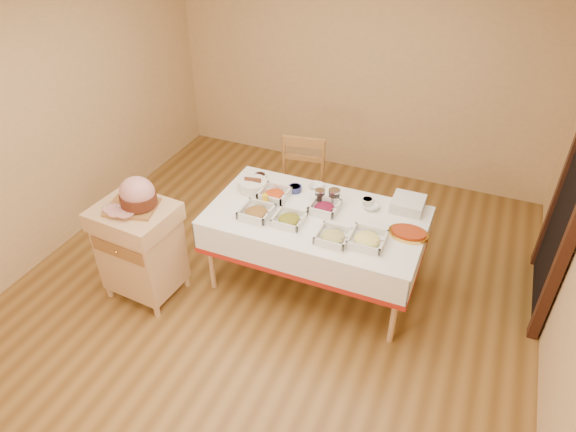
{
  "coord_description": "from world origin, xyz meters",
  "views": [
    {
      "loc": [
        1.46,
        -3.05,
        3.26
      ],
      "look_at": [
        0.08,
        0.2,
        0.75
      ],
      "focal_mm": 32.0,
      "sensor_mm": 36.0,
      "label": 1
    }
  ],
  "objects_px": {
    "butcher_cart": "(140,246)",
    "ham_on_board": "(137,196)",
    "dining_chair": "(300,189)",
    "mustard_bottle": "(265,200)",
    "bread_basket": "(253,185)",
    "plate_stack": "(408,204)",
    "preserve_jar_left": "(320,196)",
    "brass_platter": "(409,233)",
    "dining_table": "(316,230)",
    "preserve_jar_right": "(334,197)"
  },
  "relations": [
    {
      "from": "dining_table",
      "to": "ham_on_board",
      "type": "height_order",
      "value": "ham_on_board"
    },
    {
      "from": "dining_chair",
      "to": "brass_platter",
      "type": "bearing_deg",
      "value": -28.3
    },
    {
      "from": "dining_chair",
      "to": "ham_on_board",
      "type": "height_order",
      "value": "ham_on_board"
    },
    {
      "from": "dining_table",
      "to": "ham_on_board",
      "type": "relative_size",
      "value": 4.4
    },
    {
      "from": "dining_table",
      "to": "ham_on_board",
      "type": "bearing_deg",
      "value": -152.99
    },
    {
      "from": "bread_basket",
      "to": "plate_stack",
      "type": "distance_m",
      "value": 1.37
    },
    {
      "from": "butcher_cart",
      "to": "plate_stack",
      "type": "distance_m",
      "value": 2.31
    },
    {
      "from": "bread_basket",
      "to": "brass_platter",
      "type": "relative_size",
      "value": 0.79
    },
    {
      "from": "bread_basket",
      "to": "plate_stack",
      "type": "height_order",
      "value": "bread_basket"
    },
    {
      "from": "butcher_cart",
      "to": "bread_basket",
      "type": "relative_size",
      "value": 3.5
    },
    {
      "from": "dining_table",
      "to": "mustard_bottle",
      "type": "distance_m",
      "value": 0.51
    },
    {
      "from": "ham_on_board",
      "to": "mustard_bottle",
      "type": "relative_size",
      "value": 2.63
    },
    {
      "from": "butcher_cart",
      "to": "ham_on_board",
      "type": "relative_size",
      "value": 2.19
    },
    {
      "from": "preserve_jar_left",
      "to": "brass_platter",
      "type": "bearing_deg",
      "value": -12.66
    },
    {
      "from": "preserve_jar_right",
      "to": "preserve_jar_left",
      "type": "bearing_deg",
      "value": -169.92
    },
    {
      "from": "preserve_jar_right",
      "to": "mustard_bottle",
      "type": "bearing_deg",
      "value": -151.06
    },
    {
      "from": "butcher_cart",
      "to": "brass_platter",
      "type": "distance_m",
      "value": 2.25
    },
    {
      "from": "preserve_jar_right",
      "to": "brass_platter",
      "type": "bearing_deg",
      "value": -16.48
    },
    {
      "from": "butcher_cart",
      "to": "mustard_bottle",
      "type": "xyz_separation_m",
      "value": [
        0.89,
        0.63,
        0.32
      ]
    },
    {
      "from": "dining_chair",
      "to": "preserve_jar_left",
      "type": "bearing_deg",
      "value": -51.09
    },
    {
      "from": "dining_chair",
      "to": "mustard_bottle",
      "type": "height_order",
      "value": "dining_chair"
    },
    {
      "from": "dining_table",
      "to": "dining_chair",
      "type": "bearing_deg",
      "value": 122.03
    },
    {
      "from": "preserve_jar_right",
      "to": "plate_stack",
      "type": "xyz_separation_m",
      "value": [
        0.61,
        0.16,
        -0.01
      ]
    },
    {
      "from": "dining_chair",
      "to": "bread_basket",
      "type": "bearing_deg",
      "value": -115.9
    },
    {
      "from": "ham_on_board",
      "to": "mustard_bottle",
      "type": "xyz_separation_m",
      "value": [
        0.85,
        0.6,
        -0.19
      ]
    },
    {
      "from": "mustard_bottle",
      "to": "bread_basket",
      "type": "xyz_separation_m",
      "value": [
        -0.22,
        0.21,
        -0.02
      ]
    },
    {
      "from": "dining_table",
      "to": "plate_stack",
      "type": "relative_size",
      "value": 6.78
    },
    {
      "from": "dining_table",
      "to": "ham_on_board",
      "type": "xyz_separation_m",
      "value": [
        -1.29,
        -0.66,
        0.42
      ]
    },
    {
      "from": "dining_table",
      "to": "preserve_jar_left",
      "type": "bearing_deg",
      "value": 102.43
    },
    {
      "from": "preserve_jar_left",
      "to": "brass_platter",
      "type": "relative_size",
      "value": 0.35
    },
    {
      "from": "mustard_bottle",
      "to": "butcher_cart",
      "type": "bearing_deg",
      "value": -144.75
    },
    {
      "from": "butcher_cart",
      "to": "plate_stack",
      "type": "bearing_deg",
      "value": 28.15
    },
    {
      "from": "butcher_cart",
      "to": "mustard_bottle",
      "type": "relative_size",
      "value": 5.74
    },
    {
      "from": "dining_chair",
      "to": "mustard_bottle",
      "type": "bearing_deg",
      "value": -92.5
    },
    {
      "from": "mustard_bottle",
      "to": "plate_stack",
      "type": "bearing_deg",
      "value": 21.8
    },
    {
      "from": "ham_on_board",
      "to": "mustard_bottle",
      "type": "distance_m",
      "value": 1.06
    },
    {
      "from": "plate_stack",
      "to": "dining_chair",
      "type": "bearing_deg",
      "value": 166.21
    },
    {
      "from": "dining_table",
      "to": "plate_stack",
      "type": "height_order",
      "value": "plate_stack"
    },
    {
      "from": "dining_table",
      "to": "butcher_cart",
      "type": "xyz_separation_m",
      "value": [
        -1.34,
        -0.69,
        -0.08
      ]
    },
    {
      "from": "butcher_cart",
      "to": "preserve_jar_left",
      "type": "bearing_deg",
      "value": 34.8
    },
    {
      "from": "bread_basket",
      "to": "plate_stack",
      "type": "xyz_separation_m",
      "value": [
        1.35,
        0.25,
        0.0
      ]
    },
    {
      "from": "ham_on_board",
      "to": "preserve_jar_right",
      "type": "height_order",
      "value": "ham_on_board"
    },
    {
      "from": "ham_on_board",
      "to": "preserve_jar_left",
      "type": "bearing_deg",
      "value": 34.68
    },
    {
      "from": "preserve_jar_left",
      "to": "dining_table",
      "type": "bearing_deg",
      "value": -77.57
    },
    {
      "from": "ham_on_board",
      "to": "brass_platter",
      "type": "distance_m",
      "value": 2.19
    },
    {
      "from": "plate_stack",
      "to": "brass_platter",
      "type": "bearing_deg",
      "value": -76.56
    },
    {
      "from": "bread_basket",
      "to": "plate_stack",
      "type": "relative_size",
      "value": 0.96
    },
    {
      "from": "dining_chair",
      "to": "plate_stack",
      "type": "xyz_separation_m",
      "value": [
        1.1,
        -0.27,
        0.28
      ]
    },
    {
      "from": "dining_chair",
      "to": "preserve_jar_left",
      "type": "xyz_separation_m",
      "value": [
        0.37,
        -0.46,
        0.29
      ]
    },
    {
      "from": "dining_chair",
      "to": "brass_platter",
      "type": "height_order",
      "value": "dining_chair"
    }
  ]
}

